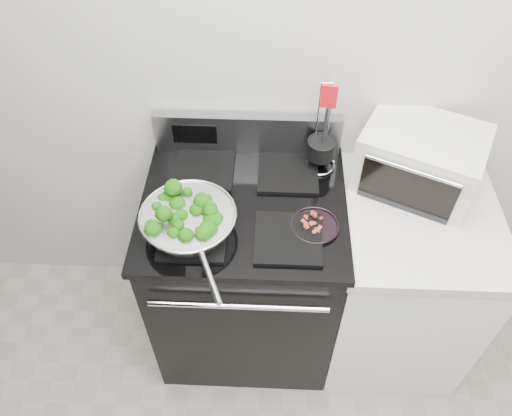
# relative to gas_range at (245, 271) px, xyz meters

# --- Properties ---
(back_wall) EXTENTS (4.00, 0.02, 2.70)m
(back_wall) POSITION_rel_gas_range_xyz_m (0.30, 0.34, 0.86)
(back_wall) COLOR beige
(back_wall) RESTS_ON ground
(gas_range) EXTENTS (0.79, 0.69, 1.13)m
(gas_range) POSITION_rel_gas_range_xyz_m (0.00, 0.00, 0.00)
(gas_range) COLOR black
(gas_range) RESTS_ON floor
(counter) EXTENTS (0.62, 0.68, 0.92)m
(counter) POSITION_rel_gas_range_xyz_m (0.68, -0.00, -0.03)
(counter) COLOR white
(counter) RESTS_ON floor
(skillet) EXTENTS (0.35, 0.53, 0.07)m
(skillet) POSITION_rel_gas_range_xyz_m (-0.19, -0.14, 0.52)
(skillet) COLOR silver
(skillet) RESTS_ON gas_range
(broccoli_pile) EXTENTS (0.27, 0.27, 0.09)m
(broccoli_pile) POSITION_rel_gas_range_xyz_m (-0.19, -0.14, 0.54)
(broccoli_pile) COLOR #0A3304
(broccoli_pile) RESTS_ON skillet
(bacon_plate) EXTENTS (0.18, 0.18, 0.04)m
(bacon_plate) POSITION_rel_gas_range_xyz_m (0.27, -0.11, 0.48)
(bacon_plate) COLOR black
(bacon_plate) RESTS_ON gas_range
(utensil_holder) EXTENTS (0.13, 0.13, 0.40)m
(utensil_holder) POSITION_rel_gas_range_xyz_m (0.30, 0.22, 0.53)
(utensil_holder) COLOR silver
(utensil_holder) RESTS_ON gas_range
(toaster_oven) EXTENTS (0.54, 0.49, 0.25)m
(toaster_oven) POSITION_rel_gas_range_xyz_m (0.68, 0.17, 0.56)
(toaster_oven) COLOR beige
(toaster_oven) RESTS_ON counter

